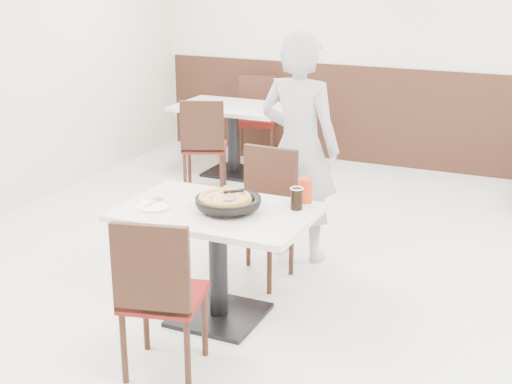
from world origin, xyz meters
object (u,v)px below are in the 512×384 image
at_px(chair_far, 258,218).
at_px(bg_table_left, 233,140).
at_px(chair_near, 164,293).
at_px(side_plate, 154,207).
at_px(diner_person, 299,148).
at_px(bg_chair_left_near, 205,145).
at_px(cola_glass, 297,199).
at_px(pizza_pan, 228,204).
at_px(main_table, 218,264).
at_px(red_cup, 305,190).
at_px(pizza, 225,200).
at_px(bg_chair_left_far, 256,120).

relative_size(chair_far, bg_table_left, 0.79).
bearing_deg(bg_table_left, chair_near, -69.48).
bearing_deg(chair_far, side_plate, 69.18).
height_order(diner_person, bg_table_left, diner_person).
bearing_deg(bg_table_left, diner_person, -51.39).
relative_size(diner_person, bg_chair_left_near, 1.84).
height_order(cola_glass, bg_chair_left_near, bg_chair_left_near).
relative_size(chair_near, bg_chair_left_near, 1.00).
bearing_deg(chair_far, pizza_pan, 100.77).
bearing_deg(cola_glass, bg_table_left, 123.02).
bearing_deg(main_table, red_cup, 37.55).
height_order(side_plate, diner_person, diner_person).
bearing_deg(red_cup, chair_near, -113.59).
xyz_separation_m(pizza_pan, cola_glass, (0.37, 0.20, 0.02)).
relative_size(bg_table_left, bg_chair_left_near, 1.26).
relative_size(pizza_pan, pizza, 1.15).
relative_size(diner_person, bg_table_left, 1.46).
xyz_separation_m(chair_near, bg_chair_left_near, (-1.36, 3.01, 0.00)).
bearing_deg(chair_near, red_cup, 52.83).
distance_m(side_plate, diner_person, 1.40).
bearing_deg(chair_far, bg_chair_left_near, -48.18).
xyz_separation_m(side_plate, diner_person, (0.46, 1.32, 0.12)).
relative_size(cola_glass, bg_chair_left_far, 0.14).
bearing_deg(chair_near, bg_chair_left_far, 94.25).
bearing_deg(bg_chair_left_far, diner_person, 101.07).
bearing_deg(main_table, chair_far, 90.62).
bearing_deg(cola_glass, chair_near, -116.79).
xyz_separation_m(pizza_pan, pizza, (-0.03, 0.01, 0.02)).
relative_size(main_table, red_cup, 7.50).
height_order(cola_glass, diner_person, diner_person).
bearing_deg(side_plate, diner_person, 70.92).
relative_size(chair_near, pizza_pan, 2.43).
xyz_separation_m(main_table, pizza_pan, (0.08, -0.00, 0.42)).
height_order(pizza, bg_chair_left_near, bg_chair_left_near).
height_order(bg_table_left, bg_chair_left_far, bg_chair_left_far).
distance_m(pizza_pan, diner_person, 1.17).
relative_size(side_plate, bg_chair_left_far, 0.19).
xyz_separation_m(diner_person, bg_chair_left_far, (-1.45, 2.40, -0.40)).
height_order(chair_far, diner_person, diner_person).
bearing_deg(bg_chair_left_near, diner_person, -61.57).
bearing_deg(pizza_pan, chair_far, 97.47).
bearing_deg(chair_far, main_table, 93.92).
height_order(pizza_pan, pizza, pizza).
height_order(red_cup, bg_chair_left_far, bg_chair_left_far).
distance_m(cola_glass, bg_table_left, 3.35).
xyz_separation_m(pizza, diner_person, (0.05, 1.16, 0.06)).
xyz_separation_m(chair_near, bg_chair_left_far, (-1.36, 4.24, 0.00)).
bearing_deg(bg_chair_left_near, bg_table_left, 67.78).
bearing_deg(bg_chair_left_far, side_plate, 84.90).
distance_m(chair_far, pizza, 0.72).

